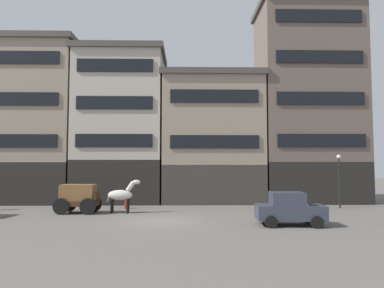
% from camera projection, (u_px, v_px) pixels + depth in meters
% --- Properties ---
extents(ground_plane, '(120.00, 120.00, 0.00)m').
position_uv_depth(ground_plane, '(161.00, 221.00, 20.15)').
color(ground_plane, '#605B56').
extents(building_far_left, '(9.45, 6.24, 14.52)m').
position_uv_depth(building_far_left, '(28.00, 121.00, 30.66)').
color(building_far_left, black).
rests_on(building_far_left, ground_plane).
extents(building_center_left, '(8.06, 6.24, 13.74)m').
position_uv_depth(building_center_left, '(121.00, 126.00, 30.81)').
color(building_center_left, black).
rests_on(building_center_left, ground_plane).
extents(building_center_right, '(9.31, 6.24, 11.50)m').
position_uv_depth(building_center_right, '(212.00, 138.00, 30.91)').
color(building_center_right, '#38332D').
rests_on(building_center_right, ground_plane).
extents(building_far_right, '(9.35, 6.24, 18.34)m').
position_uv_depth(building_far_right, '(308.00, 101.00, 31.30)').
color(building_far_right, black).
rests_on(building_far_right, ground_plane).
extents(cargo_wagon, '(2.94, 1.59, 1.98)m').
position_uv_depth(cargo_wagon, '(79.00, 197.00, 23.28)').
color(cargo_wagon, '#3D2819').
rests_on(cargo_wagon, ground_plane).
extents(draft_horse, '(2.35, 0.65, 2.30)m').
position_uv_depth(draft_horse, '(122.00, 195.00, 23.35)').
color(draft_horse, beige).
rests_on(draft_horse, ground_plane).
extents(sedan_dark, '(3.79, 2.05, 1.83)m').
position_uv_depth(sedan_dark, '(289.00, 209.00, 18.65)').
color(sedan_dark, '#333847').
rests_on(sedan_dark, ground_plane).
extents(streetlamp_curbside, '(0.32, 0.32, 4.12)m').
position_uv_depth(streetlamp_curbside, '(339.00, 173.00, 26.06)').
color(streetlamp_curbside, black).
rests_on(streetlamp_curbside, ground_plane).
extents(fire_hydrant_curbside, '(0.24, 0.24, 0.83)m').
position_uv_depth(fire_hydrant_curbside, '(126.00, 203.00, 25.60)').
color(fire_hydrant_curbside, maroon).
rests_on(fire_hydrant_curbside, ground_plane).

